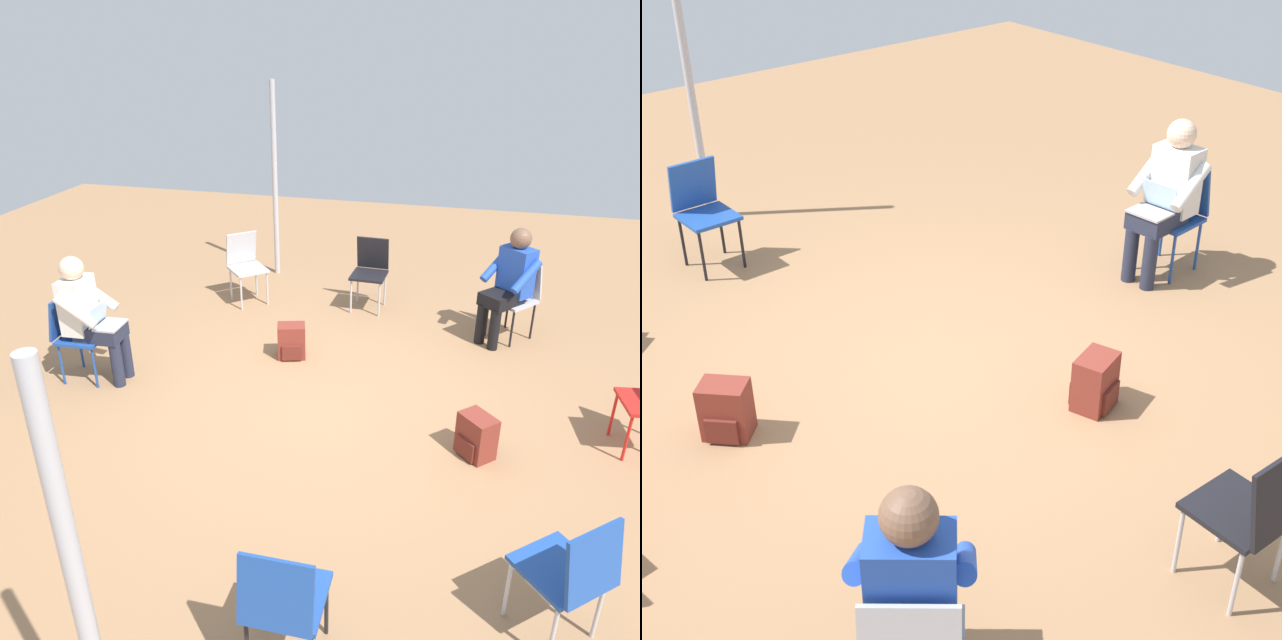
{
  "view_description": "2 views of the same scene",
  "coord_description": "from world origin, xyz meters",
  "views": [
    {
      "loc": [
        -1.14,
        4.57,
        3.1
      ],
      "look_at": [
        0.13,
        -0.37,
        0.69
      ],
      "focal_mm": 35.0,
      "sensor_mm": 36.0,
      "label": 1
    },
    {
      "loc": [
        -2.95,
        -3.8,
        3.36
      ],
      "look_at": [
        -0.07,
        -0.33,
        0.62
      ],
      "focal_mm": 50.0,
      "sensor_mm": 36.0,
      "label": 2
    }
  ],
  "objects": [
    {
      "name": "tent_pole_near",
      "position": [
        0.01,
        3.32,
        1.15
      ],
      "size": [
        0.07,
        0.07,
        2.3
      ],
      "primitive_type": "cylinder",
      "color": "#B2B2B7",
      "rests_on": "ground"
    },
    {
      "name": "ground_plane",
      "position": [
        0.0,
        0.0,
        0.0
      ],
      "size": [
        14.44,
        14.44,
        0.0
      ],
      "primitive_type": "plane",
      "color": "#99704C"
    },
    {
      "name": "backpack_by_empty_chair",
      "position": [
        0.56,
        -0.86,
        0.16
      ],
      "size": [
        0.33,
        0.3,
        0.36
      ],
      "rotation": [
        0.0,
        0.0,
        3.44
      ],
      "color": "maroon",
      "rests_on": "ground"
    },
    {
      "name": "backpack_near_laptop_user",
      "position": [
        -1.32,
        0.34,
        0.16
      ],
      "size": [
        0.34,
        0.34,
        0.36
      ],
      "rotation": [
        0.0,
        0.0,
        2.34
      ],
      "color": "maroon",
      "rests_on": "ground"
    },
    {
      "name": "chair_east",
      "position": [
        2.42,
        0.03,
        0.5
      ],
      "size": [
        0.46,
        0.42,
        0.85
      ],
      "rotation": [
        0.0,
        0.0,
        1.63
      ],
      "color": "#1E4799",
      "rests_on": "ground"
    },
    {
      "name": "person_in_blue",
      "position": [
        -1.55,
        -1.81,
        0.69
      ],
      "size": [
        0.63,
        0.63,
        1.24
      ],
      "rotation": [
        0.0,
        0.0,
        -0.7
      ],
      "color": "black",
      "rests_on": "ground"
    },
    {
      "name": "chair_north",
      "position": [
        -0.4,
        2.45,
        0.5
      ],
      "size": [
        0.41,
        0.44,
        0.85
      ],
      "rotation": [
        0.0,
        0.0,
        -3.12
      ],
      "color": "#1E4799",
      "rests_on": "ground"
    },
    {
      "name": "chair_south",
      "position": [
        0.02,
        -2.31,
        0.5
      ],
      "size": [
        0.41,
        0.45,
        0.85
      ],
      "rotation": [
        0.0,
        0.0,
        -0.04
      ],
      "color": "black",
      "rests_on": "ground"
    },
    {
      "name": "person_with_laptop",
      "position": [
        2.25,
        0.02,
        0.69
      ],
      "size": [
        0.54,
        0.51,
        1.24
      ],
      "rotation": [
        0.0,
        0.0,
        1.63
      ],
      "color": "#23283D",
      "rests_on": "ground"
    }
  ]
}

